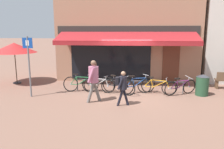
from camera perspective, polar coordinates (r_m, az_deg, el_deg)
name	(u,v)px	position (r m, az deg, el deg)	size (l,w,h in m)	color
ground_plane	(125,94)	(10.08, 3.32, -5.19)	(160.00, 160.00, 0.00)	brown
shop_front	(128,28)	(13.60, 4.12, 11.98)	(8.13, 4.44, 6.08)	#9E7056
bike_rack_rail	(129,82)	(10.33, 4.45, -1.97)	(5.10, 0.04, 0.57)	#47494F
bicycle_green	(81,84)	(10.51, -8.18, -2.42)	(1.72, 0.52, 0.88)	black
bicycle_silver	(98,85)	(10.38, -3.70, -2.69)	(1.63, 0.51, 0.81)	black
bicycle_black	(118,86)	(10.06, 1.61, -2.92)	(1.60, 0.88, 0.86)	black
bicycle_blue	(137,85)	(10.19, 6.66, -2.80)	(1.69, 0.90, 0.87)	black
bicycle_orange	(156,86)	(10.23, 11.49, -3.08)	(1.74, 0.59, 0.81)	black
bicycle_purple	(180,87)	(10.37, 17.43, -3.14)	(1.57, 0.88, 0.85)	black
pedestrian_adult	(94,77)	(8.82, -4.84, -0.58)	(0.58, 0.72, 1.73)	slate
pedestrian_child	(122,84)	(8.39, 2.72, -2.58)	(0.55, 0.41, 1.37)	black
litter_bin	(202,85)	(10.61, 22.50, -2.51)	(0.57, 0.57, 0.96)	#23472D
parking_sign	(29,61)	(10.04, -20.91, 3.40)	(0.44, 0.07, 2.64)	slate
cafe_parasol	(14,48)	(13.00, -24.20, 6.37)	(2.37, 2.37, 2.24)	#4C3D2D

